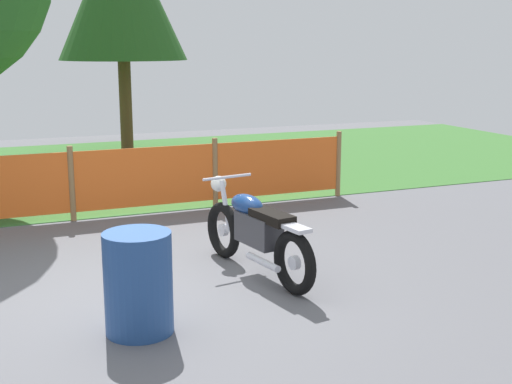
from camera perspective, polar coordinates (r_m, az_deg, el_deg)
ground at (r=6.97m, az=-11.50°, el=-8.36°), size 24.00×24.00×0.02m
grass_verge at (r=13.56m, az=-17.09°, el=1.49°), size 24.00×7.58×0.01m
barrier_fence at (r=9.75m, az=-15.11°, el=0.75°), size 8.43×0.08×1.05m
motorcycle_lead at (r=7.25m, az=-0.07°, el=-3.28°), size 0.63×2.05×0.98m
spare_drum at (r=5.91m, az=-9.77°, el=-7.47°), size 0.58×0.58×0.88m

